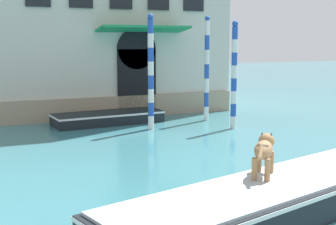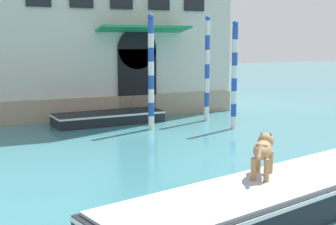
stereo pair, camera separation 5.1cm
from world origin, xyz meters
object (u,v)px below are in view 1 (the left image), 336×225
Objects in this scene: boat_foreground at (278,196)px; boat_moored_near_palazzo at (108,118)px; mooring_pole_2 at (234,75)px; dog_on_deck at (264,149)px; mooring_pole_1 at (151,72)px; mooring_pole_0 at (207,69)px.

boat_foreground is 1.78× the size of boat_moored_near_palazzo.
boat_foreground is at bearing -115.56° from mooring_pole_2.
mooring_pole_2 is (4.22, 8.21, 0.91)m from dog_on_deck.
mooring_pole_2 is at bearing 49.72° from boat_foreground.
boat_moored_near_palazzo is (-0.18, 11.38, -1.04)m from dog_on_deck.
mooring_pole_2 reaches higher than boat_foreground.
dog_on_deck is at bearing 86.66° from boat_foreground.
mooring_pole_1 reaches higher than boat_moored_near_palazzo.
boat_moored_near_palazzo is 4.89m from mooring_pole_0.
boat_foreground is 11.75m from mooring_pole_0.
mooring_pole_2 is at bearing 14.78° from dog_on_deck.
mooring_pole_0 is at bearing 18.09° from mooring_pole_1.
mooring_pole_1 is 1.06× the size of mooring_pole_2.
boat_moored_near_palazzo is 1.11× the size of mooring_pole_2.
mooring_pole_0 is 3.23m from mooring_pole_1.
boat_foreground is 10.09m from mooring_pole_1.
dog_on_deck reaches higher than boat_moored_near_palazzo.
mooring_pole_0 is 2.21m from mooring_pole_2.
mooring_pole_0 reaches higher than mooring_pole_2.
mooring_pole_1 is (1.07, 9.41, 1.04)m from dog_on_deck.
mooring_pole_2 is at bearing -20.83° from mooring_pole_1.
mooring_pole_1 is at bearing -161.91° from mooring_pole_0.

